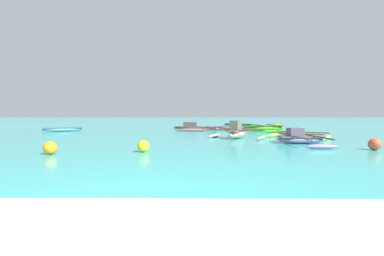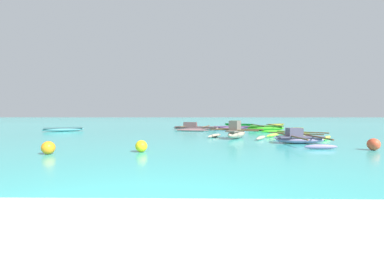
{
  "view_description": "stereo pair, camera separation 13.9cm",
  "coord_description": "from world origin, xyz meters",
  "px_view_note": "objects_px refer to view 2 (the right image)",
  "views": [
    {
      "loc": [
        1.01,
        -2.86,
        1.41
      ],
      "look_at": [
        0.81,
        18.98,
        0.25
      ],
      "focal_mm": 24.0,
      "sensor_mm": 36.0,
      "label": 1
    },
    {
      "loc": [
        1.15,
        -2.86,
        1.41
      ],
      "look_at": [
        0.81,
        18.98,
        0.25
      ],
      "focal_mm": 24.0,
      "sensor_mm": 36.0,
      "label": 2
    }
  ],
  "objects_px": {
    "moored_boat_1": "(236,133)",
    "moored_boat_4": "(298,135)",
    "moored_boat_3": "(232,127)",
    "moored_boat_8": "(195,128)",
    "mooring_buoy_0": "(141,146)",
    "moored_boat_2": "(276,125)",
    "mooring_buoy_2": "(48,148)",
    "moored_boat_5": "(238,124)",
    "mooring_buoy_1": "(374,144)",
    "moored_boat_0": "(299,138)",
    "moored_boat_7": "(63,129)",
    "moored_boat_6": "(266,128)"
  },
  "relations": [
    {
      "from": "moored_boat_1",
      "to": "moored_boat_2",
      "type": "relative_size",
      "value": 1.36
    },
    {
      "from": "moored_boat_7",
      "to": "mooring_buoy_2",
      "type": "distance_m",
      "value": 13.25
    },
    {
      "from": "moored_boat_4",
      "to": "mooring_buoy_2",
      "type": "xyz_separation_m",
      "value": [
        -11.3,
        -6.36,
        0.02
      ]
    },
    {
      "from": "moored_boat_8",
      "to": "mooring_buoy_1",
      "type": "bearing_deg",
      "value": -47.92
    },
    {
      "from": "moored_boat_1",
      "to": "moored_boat_8",
      "type": "relative_size",
      "value": 0.85
    },
    {
      "from": "mooring_buoy_0",
      "to": "mooring_buoy_2",
      "type": "xyz_separation_m",
      "value": [
        -3.18,
        -0.56,
        0.01
      ]
    },
    {
      "from": "moored_boat_8",
      "to": "mooring_buoy_2",
      "type": "relative_size",
      "value": 9.07
    },
    {
      "from": "mooring_buoy_0",
      "to": "moored_boat_7",
      "type": "bearing_deg",
      "value": 127.89
    },
    {
      "from": "moored_boat_2",
      "to": "moored_boat_3",
      "type": "height_order",
      "value": "same"
    },
    {
      "from": "moored_boat_0",
      "to": "mooring_buoy_0",
      "type": "bearing_deg",
      "value": -157.37
    },
    {
      "from": "moored_boat_0",
      "to": "mooring_buoy_1",
      "type": "height_order",
      "value": "moored_boat_0"
    },
    {
      "from": "moored_boat_0",
      "to": "moored_boat_7",
      "type": "bearing_deg",
      "value": 151.9
    },
    {
      "from": "moored_boat_1",
      "to": "moored_boat_4",
      "type": "relative_size",
      "value": 0.92
    },
    {
      "from": "moored_boat_6",
      "to": "mooring_buoy_2",
      "type": "height_order",
      "value": "moored_boat_6"
    },
    {
      "from": "moored_boat_5",
      "to": "mooring_buoy_2",
      "type": "distance_m",
      "value": 24.11
    },
    {
      "from": "moored_boat_7",
      "to": "mooring_buoy_1",
      "type": "height_order",
      "value": "mooring_buoy_1"
    },
    {
      "from": "mooring_buoy_2",
      "to": "moored_boat_2",
      "type": "bearing_deg",
      "value": 55.82
    },
    {
      "from": "moored_boat_2",
      "to": "moored_boat_5",
      "type": "distance_m",
      "value": 4.52
    },
    {
      "from": "moored_boat_3",
      "to": "moored_boat_8",
      "type": "relative_size",
      "value": 0.94
    },
    {
      "from": "mooring_buoy_1",
      "to": "moored_boat_6",
      "type": "bearing_deg",
      "value": 94.94
    },
    {
      "from": "moored_boat_5",
      "to": "mooring_buoy_0",
      "type": "bearing_deg",
      "value": -76.89
    },
    {
      "from": "moored_boat_0",
      "to": "moored_boat_4",
      "type": "height_order",
      "value": "moored_boat_0"
    },
    {
      "from": "moored_boat_8",
      "to": "moored_boat_2",
      "type": "bearing_deg",
      "value": 52.41
    },
    {
      "from": "moored_boat_7",
      "to": "mooring_buoy_0",
      "type": "distance_m",
      "value": 14.45
    },
    {
      "from": "moored_boat_7",
      "to": "mooring_buoy_1",
      "type": "relative_size",
      "value": 6.33
    },
    {
      "from": "moored_boat_8",
      "to": "moored_boat_1",
      "type": "bearing_deg",
      "value": -59.4
    },
    {
      "from": "moored_boat_4",
      "to": "moored_boat_5",
      "type": "relative_size",
      "value": 1.11
    },
    {
      "from": "moored_boat_2",
      "to": "moored_boat_4",
      "type": "bearing_deg",
      "value": -139.22
    },
    {
      "from": "moored_boat_8",
      "to": "mooring_buoy_0",
      "type": "distance_m",
      "value": 13.45
    },
    {
      "from": "moored_boat_1",
      "to": "moored_boat_5",
      "type": "relative_size",
      "value": 1.02
    },
    {
      "from": "moored_boat_1",
      "to": "moored_boat_0",
      "type": "bearing_deg",
      "value": -105.83
    },
    {
      "from": "moored_boat_2",
      "to": "mooring_buoy_2",
      "type": "relative_size",
      "value": 5.67
    },
    {
      "from": "moored_boat_5",
      "to": "mooring_buoy_0",
      "type": "distance_m",
      "value": 22.4
    },
    {
      "from": "moored_boat_3",
      "to": "moored_boat_4",
      "type": "relative_size",
      "value": 1.02
    },
    {
      "from": "moored_boat_4",
      "to": "moored_boat_0",
      "type": "bearing_deg",
      "value": -163.6
    },
    {
      "from": "moored_boat_7",
      "to": "moored_boat_5",
      "type": "bearing_deg",
      "value": 2.52
    },
    {
      "from": "moored_boat_0",
      "to": "mooring_buoy_0",
      "type": "distance_m",
      "value": 7.64
    },
    {
      "from": "moored_boat_5",
      "to": "mooring_buoy_2",
      "type": "bearing_deg",
      "value": -83.65
    },
    {
      "from": "moored_boat_4",
      "to": "moored_boat_7",
      "type": "height_order",
      "value": "moored_boat_4"
    },
    {
      "from": "moored_boat_1",
      "to": "moored_boat_2",
      "type": "distance_m",
      "value": 17.29
    },
    {
      "from": "moored_boat_0",
      "to": "moored_boat_4",
      "type": "relative_size",
      "value": 1.12
    },
    {
      "from": "moored_boat_4",
      "to": "mooring_buoy_0",
      "type": "distance_m",
      "value": 9.97
    },
    {
      "from": "moored_boat_2",
      "to": "mooring_buoy_2",
      "type": "distance_m",
      "value": 26.39
    },
    {
      "from": "moored_boat_0",
      "to": "moored_boat_7",
      "type": "distance_m",
      "value": 18.02
    },
    {
      "from": "moored_boat_1",
      "to": "moored_boat_3",
      "type": "height_order",
      "value": "moored_boat_1"
    },
    {
      "from": "moored_boat_1",
      "to": "moored_boat_4",
      "type": "distance_m",
      "value": 3.69
    },
    {
      "from": "mooring_buoy_1",
      "to": "moored_boat_4",
      "type": "bearing_deg",
      "value": 100.04
    },
    {
      "from": "moored_boat_7",
      "to": "moored_boat_4",
      "type": "bearing_deg",
      "value": -47.31
    },
    {
      "from": "moored_boat_2",
      "to": "moored_boat_3",
      "type": "relative_size",
      "value": 0.67
    },
    {
      "from": "moored_boat_2",
      "to": "moored_boat_4",
      "type": "xyz_separation_m",
      "value": [
        -3.53,
        -15.48,
        0.04
      ]
    }
  ]
}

